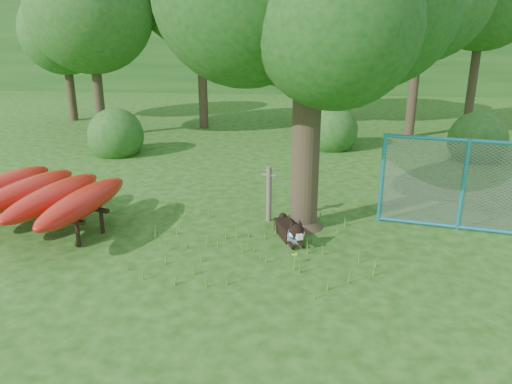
{
  "coord_description": "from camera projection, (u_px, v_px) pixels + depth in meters",
  "views": [
    {
      "loc": [
        1.09,
        -7.88,
        4.13
      ],
      "look_at": [
        0.2,
        1.2,
        1.0
      ],
      "focal_mm": 35.0,
      "sensor_mm": 36.0,
      "label": 1
    }
  ],
  "objects": [
    {
      "name": "husky_dog",
      "position": [
        290.0,
        231.0,
        9.87
      ],
      "size": [
        0.66,
        1.24,
        0.57
      ],
      "rotation": [
        0.0,
        0.0,
        0.37
      ],
      "color": "black",
      "rests_on": "ground"
    },
    {
      "name": "shrub_mid",
      "position": [
        330.0,
        148.0,
        17.14
      ],
      "size": [
        1.8,
        1.8,
        1.8
      ],
      "primitive_type": "sphere",
      "color": "#1F541B",
      "rests_on": "ground"
    },
    {
      "name": "kayak_rack",
      "position": [
        39.0,
        194.0,
        10.2
      ],
      "size": [
        3.48,
        3.75,
        1.02
      ],
      "rotation": [
        0.0,
        0.0,
        -0.32
      ],
      "color": "black",
      "rests_on": "ground"
    },
    {
      "name": "wooded_hillside",
      "position": [
        291.0,
        38.0,
        34.24
      ],
      "size": [
        80.0,
        12.0,
        6.0
      ],
      "primitive_type": "cube",
      "color": "#1F541B",
      "rests_on": "ground"
    },
    {
      "name": "shrub_left",
      "position": [
        117.0,
        154.0,
        16.38
      ],
      "size": [
        1.8,
        1.8,
        1.8
      ],
      "primitive_type": "sphere",
      "color": "#1F541B",
      "rests_on": "ground"
    },
    {
      "name": "wooden_post",
      "position": [
        269.0,
        193.0,
        10.69
      ],
      "size": [
        0.34,
        0.13,
        1.23
      ],
      "rotation": [
        0.0,
        0.0,
        -0.18
      ],
      "color": "#63584A",
      "rests_on": "ground"
    },
    {
      "name": "fence_section",
      "position": [
        463.0,
        185.0,
        10.13
      ],
      "size": [
        3.27,
        0.77,
        3.23
      ],
      "rotation": [
        0.0,
        0.0,
        -0.21
      ],
      "color": "teal",
      "rests_on": "ground"
    },
    {
      "name": "bg_tree_c",
      "position": [
        318.0,
        22.0,
        19.62
      ],
      "size": [
        4.0,
        4.0,
        6.12
      ],
      "color": "#362C1D",
      "rests_on": "ground"
    },
    {
      "name": "shrub_right",
      "position": [
        475.0,
        159.0,
        15.79
      ],
      "size": [
        1.8,
        1.8,
        1.8
      ],
      "primitive_type": "sphere",
      "color": "#1F541B",
      "rests_on": "ground"
    },
    {
      "name": "wildflower_clump",
      "position": [
        295.0,
        255.0,
        8.9
      ],
      "size": [
        0.1,
        0.09,
        0.21
      ],
      "rotation": [
        0.0,
        0.0,
        0.4
      ],
      "color": "#51852B",
      "rests_on": "ground"
    },
    {
      "name": "bg_tree_a",
      "position": [
        90.0,
        10.0,
        17.41
      ],
      "size": [
        4.4,
        4.4,
        6.7
      ],
      "color": "#362C1D",
      "rests_on": "ground"
    },
    {
      "name": "ground",
      "position": [
        238.0,
        267.0,
        8.86
      ],
      "size": [
        80.0,
        80.0,
        0.0
      ],
      "primitive_type": "plane",
      "color": "#1A4A0E",
      "rests_on": "ground"
    },
    {
      "name": "bg_tree_f",
      "position": [
        64.0,
        31.0,
        20.71
      ],
      "size": [
        3.6,
        3.6,
        5.55
      ],
      "color": "#362C1D",
      "rests_on": "ground"
    }
  ]
}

